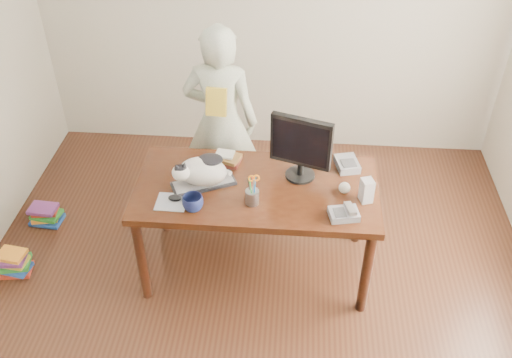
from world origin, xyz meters
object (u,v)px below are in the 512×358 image
object	(u,v)px
pen_cup	(252,195)
coffee_mug	(193,203)
person	(221,122)
mouse	(175,198)
book_pile_a	(13,263)
speaker	(367,190)
phone	(344,213)
desk	(257,196)
book_pile_b	(46,214)
book_stack	(226,158)
baseball	(345,188)
calculator	(347,164)
monitor	(301,145)
keyboard	(204,183)
cat	(201,171)

from	to	relation	value
pen_cup	coffee_mug	world-z (taller)	pen_cup
pen_cup	person	size ratio (longest dim) A/B	0.14
mouse	book_pile_a	distance (m)	1.42
speaker	phone	bearing A→B (deg)	-148.06
desk	book_pile_b	xyz separation A→B (m)	(-1.72, 0.27, -0.53)
mouse	book_stack	bearing A→B (deg)	58.24
baseball	book_stack	world-z (taller)	baseball
baseball	calculator	size ratio (longest dim) A/B	0.35
person	pen_cup	bearing A→B (deg)	114.49
desk	person	xyz separation A→B (m)	(-0.33, 0.65, 0.18)
mouse	speaker	distance (m)	1.22
desk	baseball	bearing A→B (deg)	-9.52
monitor	baseball	bearing A→B (deg)	-7.02
keyboard	baseball	world-z (taller)	baseball
mouse	book_pile_b	distance (m)	1.50
phone	person	distance (m)	1.33
book_pile_b	speaker	bearing A→B (deg)	-10.22
desk	person	bearing A→B (deg)	117.03
desk	book_stack	bearing A→B (deg)	143.08
phone	calculator	size ratio (longest dim) A/B	0.93
pen_cup	calculator	bearing A→B (deg)	34.84
desk	coffee_mug	size ratio (longest dim) A/B	12.02
desk	cat	world-z (taller)	cat
monitor	pen_cup	world-z (taller)	monitor
monitor	book_pile_a	size ratio (longest dim) A/B	1.71
desk	phone	size ratio (longest dim) A/B	7.95
pen_cup	phone	xyz separation A→B (m)	(0.58, -0.09, -0.03)
desk	keyboard	bearing A→B (deg)	-165.63
book_pile_b	baseball	bearing A→B (deg)	-9.11
phone	cat	bearing A→B (deg)	153.84
coffee_mug	book_pile_a	size ratio (longest dim) A/B	0.49
cat	calculator	xyz separation A→B (m)	(0.96, 0.28, -0.09)
mouse	book_stack	xyz separation A→B (m)	(0.28, 0.44, 0.01)
keyboard	cat	size ratio (longest dim) A/B	1.15
book_stack	calculator	size ratio (longest dim) A/B	1.02
keyboard	calculator	distance (m)	0.99
pen_cup	speaker	distance (m)	0.72
book_stack	mouse	bearing A→B (deg)	-107.81
keyboard	desk	bearing A→B (deg)	-10.28
speaker	mouse	bearing A→B (deg)	166.49
phone	book_stack	bearing A→B (deg)	135.63
pen_cup	calculator	world-z (taller)	pen_cup
speaker	person	xyz separation A→B (m)	(-1.03, 0.81, -0.05)
mouse	speaker	world-z (taller)	speaker
monitor	book_pile_a	bearing A→B (deg)	-152.96
coffee_mug	book_pile_b	xyz separation A→B (m)	(-1.34, 0.61, -0.73)
speaker	book_pile_b	world-z (taller)	speaker
book_stack	cat	bearing A→B (deg)	-101.29
book_pile_a	book_pile_b	bearing A→B (deg)	86.87
cat	pen_cup	size ratio (longest dim) A/B	1.73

